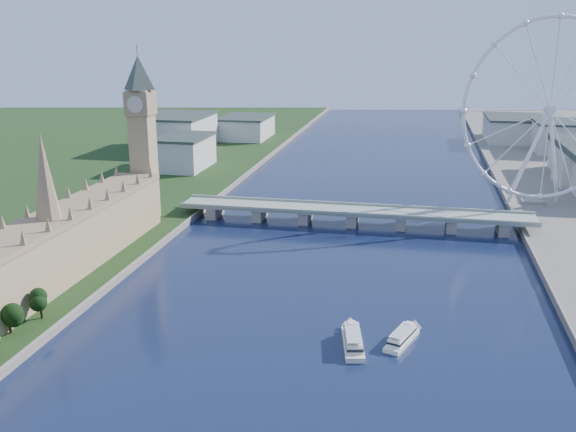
# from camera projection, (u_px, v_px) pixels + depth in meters

# --- Properties ---
(parliament_range) EXTENTS (24.00, 200.00, 70.00)m
(parliament_range) POSITION_uv_depth(u_px,v_px,m) (52.00, 249.00, 300.13)
(parliament_range) COLOR tan
(parliament_range) RESTS_ON ground
(big_ben) EXTENTS (20.02, 20.02, 110.00)m
(big_ben) POSITION_uv_depth(u_px,v_px,m) (141.00, 117.00, 388.59)
(big_ben) COLOR tan
(big_ben) RESTS_ON ground
(westminster_bridge) EXTENTS (220.00, 22.00, 9.50)m
(westminster_bridge) POSITION_uv_depth(u_px,v_px,m) (353.00, 214.00, 401.42)
(westminster_bridge) COLOR gray
(westminster_bridge) RESTS_ON ground
(london_eye) EXTENTS (113.60, 39.12, 124.30)m
(london_eye) POSITION_uv_depth(u_px,v_px,m) (550.00, 111.00, 413.58)
(london_eye) COLOR silver
(london_eye) RESTS_ON ground
(city_skyline) EXTENTS (505.00, 280.00, 32.00)m
(city_skyline) POSITION_uv_depth(u_px,v_px,m) (420.00, 136.00, 636.07)
(city_skyline) COLOR beige
(city_skyline) RESTS_ON ground
(tour_boat_near) EXTENTS (12.70, 30.47, 6.54)m
(tour_boat_near) POSITION_uv_depth(u_px,v_px,m) (353.00, 346.00, 246.17)
(tour_boat_near) COLOR beige
(tour_boat_near) RESTS_ON ground
(tour_boat_far) EXTENTS (15.03, 26.64, 5.70)m
(tour_boat_far) POSITION_uv_depth(u_px,v_px,m) (402.00, 342.00, 249.42)
(tour_boat_far) COLOR silver
(tour_boat_far) RESTS_ON ground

